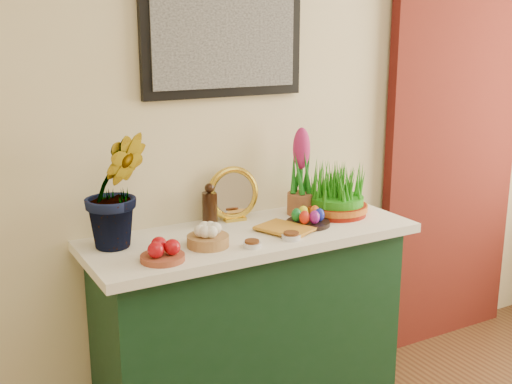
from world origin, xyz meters
TOP-DOWN VIEW (x-y plane):
  - sideboard at (-0.11, 2.00)m, footprint 1.30×0.45m
  - tablecloth at (-0.11, 2.00)m, footprint 1.40×0.55m
  - hyacinth_green at (-0.65, 2.08)m, footprint 0.32×0.28m
  - apple_bowl at (-0.56, 1.85)m, footprint 0.18×0.18m
  - garlic_basket at (-0.34, 1.92)m, footprint 0.17×0.17m
  - vinegar_cruet at (-0.23, 2.15)m, footprint 0.07×0.07m
  - mirror at (-0.10, 2.18)m, footprint 0.25×0.08m
  - book at (-0.06, 1.89)m, footprint 0.21×0.25m
  - spice_dish_left at (-0.20, 1.82)m, footprint 0.07×0.07m
  - spice_dish_right at (-0.02, 1.83)m, footprint 0.08×0.08m
  - egg_plate at (0.15, 1.95)m, footprint 0.19×0.19m
  - hyacinth_pink at (0.21, 2.11)m, footprint 0.12×0.12m
  - wheatgrass_sabzeh at (0.35, 2.03)m, footprint 0.28×0.28m

SIDE VIEW (x-z plane):
  - sideboard at x=-0.11m, z-range 0.00..0.85m
  - tablecloth at x=-0.11m, z-range 0.85..0.89m
  - spice_dish_left at x=-0.20m, z-range 0.89..0.92m
  - spice_dish_right at x=-0.02m, z-range 0.89..0.92m
  - book at x=-0.06m, z-range 0.89..0.92m
  - egg_plate at x=0.15m, z-range 0.88..0.96m
  - apple_bowl at x=-0.56m, z-range 0.88..0.97m
  - garlic_basket at x=-0.34m, z-range 0.88..0.97m
  - vinegar_cruet at x=-0.23m, z-range 0.88..1.07m
  - wheatgrass_sabzeh at x=0.35m, z-range 0.88..1.11m
  - mirror at x=-0.10m, z-range 0.89..1.13m
  - hyacinth_pink at x=0.21m, z-range 0.87..1.27m
  - hyacinth_green at x=-0.65m, z-range 0.89..1.49m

